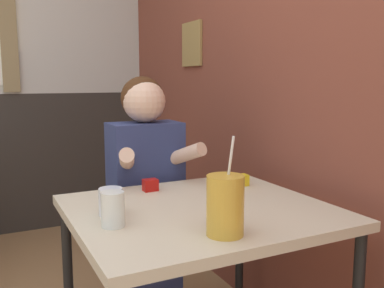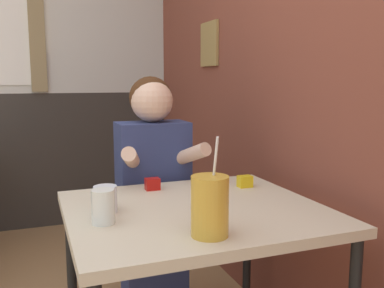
% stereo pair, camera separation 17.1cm
% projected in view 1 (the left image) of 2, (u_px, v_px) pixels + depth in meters
% --- Properties ---
extents(brick_wall_right, '(0.08, 4.54, 2.70)m').
position_uv_depth(brick_wall_right, '(215.00, 55.00, 2.57)').
color(brick_wall_right, brown).
rests_on(brick_wall_right, ground_plane).
extents(main_table, '(0.92, 0.83, 0.74)m').
position_uv_depth(main_table, '(200.00, 225.00, 1.59)').
color(main_table, beige).
rests_on(main_table, ground_plane).
extents(person_seated, '(0.42, 0.40, 1.22)m').
position_uv_depth(person_seated, '(146.00, 196.00, 2.09)').
color(person_seated, navy).
rests_on(person_seated, ground_plane).
extents(cocktail_pitcher, '(0.11, 0.11, 0.30)m').
position_uv_depth(cocktail_pitcher, '(225.00, 205.00, 1.28)').
color(cocktail_pitcher, gold).
rests_on(cocktail_pitcher, main_table).
extents(glass_near_pitcher, '(0.08, 0.08, 0.09)m').
position_uv_depth(glass_near_pitcher, '(111.00, 202.00, 1.48)').
color(glass_near_pitcher, silver).
rests_on(glass_near_pitcher, main_table).
extents(glass_center, '(0.08, 0.08, 0.11)m').
position_uv_depth(glass_center, '(113.00, 209.00, 1.36)').
color(glass_center, silver).
rests_on(glass_center, main_table).
extents(condiment_ketchup, '(0.06, 0.04, 0.05)m').
position_uv_depth(condiment_ketchup, '(150.00, 185.00, 1.80)').
color(condiment_ketchup, '#B7140F').
rests_on(condiment_ketchup, main_table).
extents(condiment_mustard, '(0.06, 0.04, 0.05)m').
position_uv_depth(condiment_mustard, '(241.00, 180.00, 1.89)').
color(condiment_mustard, yellow).
rests_on(condiment_mustard, main_table).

